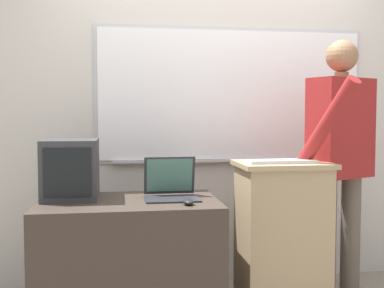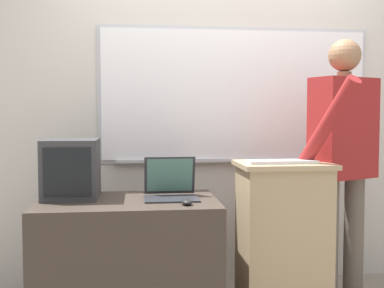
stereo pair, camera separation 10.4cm
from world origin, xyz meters
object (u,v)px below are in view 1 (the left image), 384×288
object	(u,v)px
side_desk	(129,265)
person_presenter	(341,153)
lectern_podium	(282,239)
computer_mouse_by_laptop	(188,202)
wireless_keyboard	(281,161)
crt_monitor	(71,169)
laptop	(171,185)

from	to	relation	value
side_desk	person_presenter	bearing A→B (deg)	5.39
lectern_podium	computer_mouse_by_laptop	world-z (taller)	lectern_podium
lectern_podium	wireless_keyboard	xyz separation A→B (m)	(-0.03, -0.06, 0.50)
lectern_podium	wireless_keyboard	distance (m)	0.50
computer_mouse_by_laptop	lectern_podium	bearing A→B (deg)	20.22
wireless_keyboard	crt_monitor	distance (m)	1.28
wireless_keyboard	computer_mouse_by_laptop	distance (m)	0.66
crt_monitor	lectern_podium	bearing A→B (deg)	-3.88
lectern_podium	crt_monitor	distance (m)	1.38
side_desk	laptop	size ratio (longest dim) A/B	3.31
lectern_podium	crt_monitor	size ratio (longest dim) A/B	2.57
computer_mouse_by_laptop	crt_monitor	size ratio (longest dim) A/B	0.26
laptop	side_desk	bearing A→B (deg)	-165.91
crt_monitor	person_presenter	bearing A→B (deg)	0.24
wireless_keyboard	side_desk	bearing A→B (deg)	178.75
person_presenter	computer_mouse_by_laptop	world-z (taller)	person_presenter
lectern_podium	crt_monitor	bearing A→B (deg)	176.12
person_presenter	computer_mouse_by_laptop	xyz separation A→B (m)	(-1.06, -0.33, -0.24)
side_desk	person_presenter	distance (m)	1.54
lectern_podium	laptop	world-z (taller)	laptop
laptop	crt_monitor	xyz separation A→B (m)	(-0.60, 0.06, 0.10)
side_desk	computer_mouse_by_laptop	xyz separation A→B (m)	(0.33, -0.20, 0.40)
laptop	lectern_podium	bearing A→B (deg)	-2.37
laptop	crt_monitor	bearing A→B (deg)	174.35
laptop	computer_mouse_by_laptop	xyz separation A→B (m)	(0.07, -0.26, -0.06)
lectern_podium	laptop	size ratio (longest dim) A/B	3.06
computer_mouse_by_laptop	side_desk	bearing A→B (deg)	149.32
side_desk	person_presenter	world-z (taller)	person_presenter
lectern_podium	computer_mouse_by_laptop	bearing A→B (deg)	-159.78
lectern_podium	side_desk	distance (m)	0.97
side_desk	wireless_keyboard	size ratio (longest dim) A/B	2.56
side_desk	wireless_keyboard	xyz separation A→B (m)	(0.93, -0.02, 0.61)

